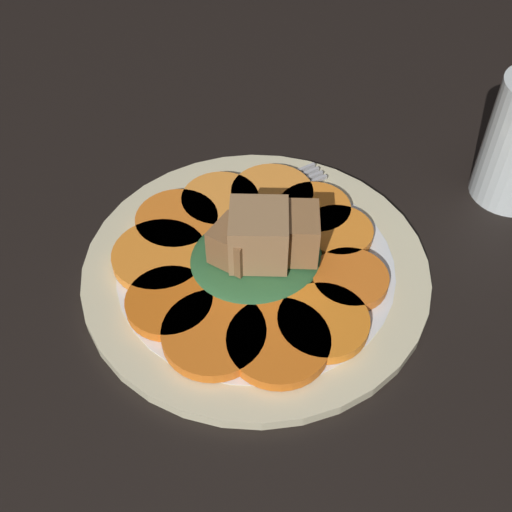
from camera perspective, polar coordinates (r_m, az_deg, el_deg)
table_slab at (r=55.22cm, az=-0.00°, el=-2.16°), size 120.00×120.00×2.00cm
plate at (r=54.06cm, az=-0.00°, el=-1.12°), size 29.05×29.05×1.05cm
carrot_slice_0 at (r=56.90cm, az=-7.04°, el=3.14°), size 7.27×7.27×0.97cm
carrot_slice_1 at (r=54.15cm, az=-8.57°, el=-0.03°), size 7.94×7.94×0.97cm
carrot_slice_2 at (r=50.87cm, az=-7.71°, el=-4.11°), size 6.90×6.90×0.97cm
carrot_slice_3 at (r=48.73cm, az=-3.76°, el=-6.92°), size 7.97×7.97×0.97cm
carrot_slice_4 at (r=48.24cm, az=2.01°, el=-7.65°), size 7.84×7.84×0.97cm
carrot_slice_5 at (r=49.54cm, az=6.00°, el=-5.86°), size 7.09×7.09×0.97cm
carrot_slice_6 at (r=52.47cm, az=8.38°, el=-2.05°), size 6.19×6.19×0.97cm
carrot_slice_7 at (r=55.71cm, az=7.48°, el=1.86°), size 6.01×6.01×0.97cm
carrot_slice_8 at (r=57.71cm, az=5.20°, el=4.13°), size 6.50×6.50×0.97cm
carrot_slice_9 at (r=58.99cm, az=1.44°, el=5.52°), size 7.54×7.54×0.97cm
carrot_slice_10 at (r=58.52cm, az=-2.80°, el=5.04°), size 7.02×7.02×0.97cm
center_pile at (r=51.76cm, az=0.45°, el=0.79°), size 11.16×10.05×6.23cm
fork at (r=58.79cm, az=-0.78°, el=4.98°), size 17.18×3.67×0.40cm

